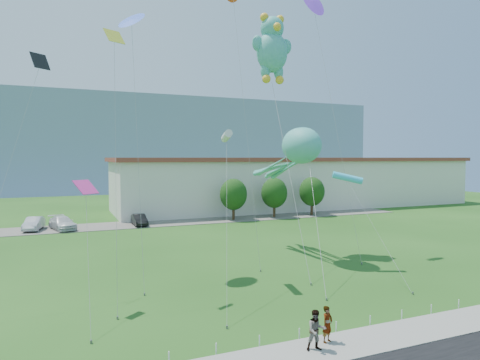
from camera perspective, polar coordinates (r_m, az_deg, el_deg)
name	(u,v)px	position (r m, az deg, el deg)	size (l,w,h in m)	color
ground	(303,325)	(22.35, 8.44, -18.60)	(160.00, 160.00, 0.00)	#1E4A14
sidewalk	(337,347)	(20.22, 12.77, -20.90)	(80.00, 2.50, 0.10)	gray
parking_strip	(156,223)	(54.46, -11.13, -5.68)	(70.00, 6.00, 0.06)	#59544C
hill_ridge	(98,143)	(138.23, -18.37, 4.65)	(160.00, 50.00, 25.00)	gray
warehouse	(300,182)	(72.01, 8.00, -0.26)	(61.00, 15.00, 8.20)	beige
rope_fence	(318,330)	(21.24, 10.37, -19.08)	(26.05, 0.05, 0.50)	white
tree_near	(233,194)	(55.98, -0.88, -1.93)	(3.60, 3.60, 5.47)	#3F2B19
tree_mid	(274,193)	(58.48, 4.59, -1.73)	(3.60, 3.60, 5.47)	#3F2B19
tree_far	(312,192)	(61.47, 9.56, -1.53)	(3.60, 3.60, 5.47)	#3F2B19
pedestrian_left	(327,324)	(20.19, 11.57, -18.31)	(0.58, 0.38, 1.60)	gray
pedestrian_right	(316,330)	(19.34, 10.15, -19.11)	(0.83, 0.65, 1.71)	gray
parked_car_silver	(34,224)	(53.52, -25.80, -5.26)	(1.54, 4.42, 1.45)	#B4B5BB
parked_car_white	(62,223)	(52.71, -22.61, -5.31)	(2.05, 5.05, 1.47)	silver
parked_car_black	(139,220)	(53.06, -13.29, -5.18)	(1.41, 4.05, 1.34)	black
octopus_kite	(295,154)	(35.01, 7.28, 3.48)	(5.11, 15.24, 10.62)	teal
teddy_bear_kite	(272,47)	(39.05, 4.30, 17.25)	(4.43, 11.77, 20.66)	teal
small_kite_purple	(314,9)	(40.53, 9.87, 21.60)	(1.80, 7.04, 22.47)	#8639E4
small_kite_cyan	(348,179)	(32.62, 14.18, 0.19)	(0.56, 8.02, 7.15)	#33C0E8
small_kite_pink	(86,199)	(24.13, -19.84, -2.39)	(1.29, 5.56, 7.06)	#D32E87
small_kite_blue	(132,26)	(33.11, -14.23, 19.33)	(1.80, 6.97, 18.70)	blue
small_kite_yellow	(115,69)	(26.83, -16.38, 14.07)	(1.30, 5.40, 15.88)	gold
small_kite_black	(32,89)	(28.79, -26.03, 10.87)	(4.30, 6.40, 14.56)	black
small_kite_white	(227,137)	(27.94, -1.79, 5.71)	(3.12, 8.52, 10.06)	silver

